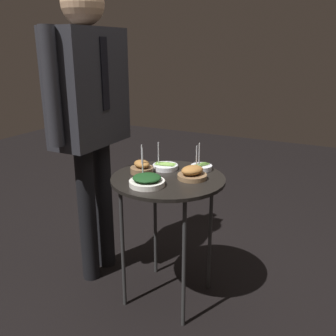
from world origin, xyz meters
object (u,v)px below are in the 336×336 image
Objects in this scene: bowl_asparagus_center at (165,166)px; bowl_spinach_mid_left at (147,181)px; bowl_roast_back_right at (142,168)px; bowl_roast_near_rim at (192,173)px; bowl_asparagus_far_rim at (201,167)px; waiter_figure at (89,102)px; serving_cart at (168,189)px.

bowl_spinach_mid_left is at bearing -171.70° from bowl_asparagus_center.
bowl_roast_back_right is 0.92× the size of bowl_spinach_mid_left.
bowl_asparagus_far_rim is at bearing 4.89° from bowl_roast_near_rim.
waiter_figure is at bearing 90.36° from bowl_roast_near_rim.
bowl_roast_back_right is 1.04× the size of bowl_asparagus_far_rim.
bowl_asparagus_center is (0.27, 0.04, -0.01)m from bowl_spinach_mid_left.
bowl_spinach_mid_left is at bearing 166.68° from serving_cart.
waiter_figure is (0.19, 0.47, 0.32)m from bowl_spinach_mid_left.
bowl_roast_near_rim is at bearing -89.64° from waiter_figure.
bowl_roast_back_right is 0.10× the size of waiter_figure.
waiter_figure is (-0.16, 0.62, 0.33)m from bowl_asparagus_far_rim.
bowl_spinach_mid_left is (-0.15, 0.04, 0.09)m from serving_cart.
bowl_spinach_mid_left is 1.18× the size of bowl_asparagus_center.
serving_cart is 0.16m from bowl_roast_near_rim.
bowl_roast_back_right is at bearing 38.26° from bowl_spinach_mid_left.
bowl_spinach_mid_left is (-0.15, -0.12, -0.00)m from bowl_roast_back_right.
serving_cart is 0.43× the size of waiter_figure.
bowl_asparagus_center is at bearing 113.96° from bowl_asparagus_far_rim.
bowl_roast_near_rim is at bearing -175.11° from bowl_asparagus_far_rim.
bowl_spinach_mid_left is at bearing 157.72° from bowl_asparagus_far_rim.
waiter_figure is (0.03, 0.51, 0.41)m from serving_cart.
bowl_asparagus_far_rim reaches higher than serving_cart.
waiter_figure reaches higher than bowl_roast_near_rim.
bowl_spinach_mid_left is 0.60m from waiter_figure.
bowl_roast_near_rim is (0.04, -0.12, 0.09)m from serving_cart.
bowl_roast_near_rim is at bearing -81.85° from bowl_roast_back_right.
bowl_spinach_mid_left reaches higher than bowl_roast_back_right.
bowl_spinach_mid_left is at bearing -141.74° from bowl_roast_back_right.
bowl_roast_back_right is at bearing -95.75° from waiter_figure.
serving_cart is 4.44× the size of bowl_roast_back_right.
bowl_roast_back_right is 0.48m from waiter_figure.
bowl_roast_back_right is at bearing 144.82° from bowl_asparagus_center.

